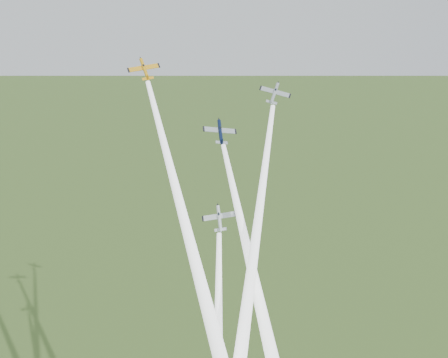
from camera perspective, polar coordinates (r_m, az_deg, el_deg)
plane_yellow at (r=114.22m, az=-8.08°, el=11.00°), size 8.50×7.35×5.99m
smoke_trail_yellow at (r=96.23m, az=-3.53°, el=-6.20°), size 22.74×47.02×49.53m
plane_navy at (r=114.34m, az=-0.38°, el=4.81°), size 7.96×7.90×6.73m
smoke_trail_navy at (r=101.91m, az=3.03°, el=-9.90°), size 15.28×40.33×40.95m
plane_silver_right at (r=116.13m, az=5.16°, el=8.67°), size 8.14×6.20×6.64m
smoke_trail_silver_right at (r=98.54m, az=2.82°, el=-9.23°), size 11.67×51.04×50.69m
plane_silver_low at (r=109.60m, az=-0.48°, el=-4.00°), size 7.70×5.70×6.52m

